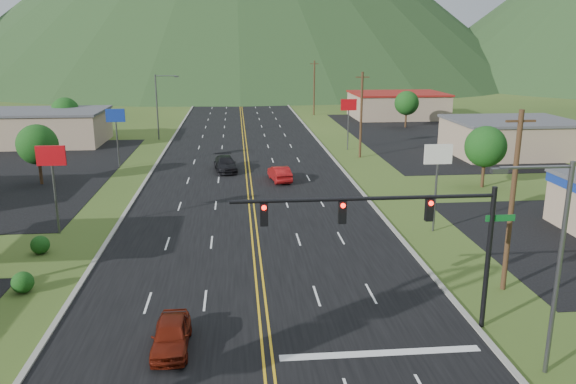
{
  "coord_description": "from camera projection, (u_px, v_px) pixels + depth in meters",
  "views": [
    {
      "loc": [
        -1.14,
        -9.62,
        13.37
      ],
      "look_at": [
        1.93,
        23.22,
        4.5
      ],
      "focal_mm": 35.0,
      "sensor_mm": 36.0,
      "label": 1
    }
  ],
  "objects": [
    {
      "name": "traffic_signal",
      "position": [
        407.0,
        224.0,
        25.47
      ],
      "size": [
        13.1,
        0.43,
        7.0
      ],
      "color": "black",
      "rests_on": "ground"
    },
    {
      "name": "streetlight_east",
      "position": [
        553.0,
        256.0,
        22.09
      ],
      "size": [
        3.28,
        0.25,
        9.0
      ],
      "color": "#59595E",
      "rests_on": "ground"
    },
    {
      "name": "streetlight_west",
      "position": [
        159.0,
        102.0,
        77.73
      ],
      "size": [
        3.28,
        0.25,
        9.0
      ],
      "color": "#59595E",
      "rests_on": "ground"
    },
    {
      "name": "building_west_far",
      "position": [
        35.0,
        127.0,
        75.11
      ],
      "size": [
        18.4,
        11.4,
        4.5
      ],
      "color": "#A0866F",
      "rests_on": "ground"
    },
    {
      "name": "building_east_mid",
      "position": [
        510.0,
        137.0,
        68.01
      ],
      "size": [
        14.4,
        11.4,
        4.3
      ],
      "color": "#A0866F",
      "rests_on": "ground"
    },
    {
      "name": "building_east_far",
      "position": [
        397.0,
        105.0,
        101.28
      ],
      "size": [
        16.4,
        12.4,
        4.5
      ],
      "color": "#A0866F",
      "rests_on": "ground"
    },
    {
      "name": "pole_sign_west_a",
      "position": [
        52.0,
        165.0,
        39.1
      ],
      "size": [
        2.0,
        0.18,
        6.4
      ],
      "color": "#59595E",
      "rests_on": "ground"
    },
    {
      "name": "pole_sign_west_b",
      "position": [
        116.0,
        121.0,
        60.25
      ],
      "size": [
        2.0,
        0.18,
        6.4
      ],
      "color": "#59595E",
      "rests_on": "ground"
    },
    {
      "name": "pole_sign_east_a",
      "position": [
        438.0,
        163.0,
        39.6
      ],
      "size": [
        2.0,
        0.18,
        6.4
      ],
      "color": "#59595E",
      "rests_on": "ground"
    },
    {
      "name": "pole_sign_east_b",
      "position": [
        349.0,
        110.0,
        70.36
      ],
      "size": [
        2.0,
        0.18,
        6.4
      ],
      "color": "#59595E",
      "rests_on": "ground"
    },
    {
      "name": "tree_west_a",
      "position": [
        37.0,
        145.0,
        53.28
      ],
      "size": [
        3.84,
        3.84,
        5.82
      ],
      "color": "#382314",
      "rests_on": "ground"
    },
    {
      "name": "tree_west_b",
      "position": [
        65.0,
        111.0,
        78.8
      ],
      "size": [
        3.84,
        3.84,
        5.82
      ],
      "color": "#382314",
      "rests_on": "ground"
    },
    {
      "name": "tree_east_a",
      "position": [
        486.0,
        147.0,
        52.24
      ],
      "size": [
        3.84,
        3.84,
        5.82
      ],
      "color": "#382314",
      "rests_on": "ground"
    },
    {
      "name": "tree_east_b",
      "position": [
        407.0,
        103.0,
        89.14
      ],
      "size": [
        3.84,
        3.84,
        5.82
      ],
      "color": "#382314",
      "rests_on": "ground"
    },
    {
      "name": "utility_pole_a",
      "position": [
        512.0,
        201.0,
        30.01
      ],
      "size": [
        1.6,
        0.28,
        10.0
      ],
      "color": "#382314",
      "rests_on": "ground"
    },
    {
      "name": "utility_pole_b",
      "position": [
        361.0,
        114.0,
        65.58
      ],
      "size": [
        1.6,
        0.28,
        10.0
      ],
      "color": "#382314",
      "rests_on": "ground"
    },
    {
      "name": "utility_pole_c",
      "position": [
        314.0,
        87.0,
        104.04
      ],
      "size": [
        1.6,
        0.28,
        10.0
      ],
      "color": "#382314",
      "rests_on": "ground"
    },
    {
      "name": "utility_pole_d",
      "position": [
        293.0,
        75.0,
        142.5
      ],
      "size": [
        1.6,
        0.28,
        10.0
      ],
      "color": "#382314",
      "rests_on": "ground"
    },
    {
      "name": "car_red_near",
      "position": [
        171.0,
        336.0,
        24.99
      ],
      "size": [
        1.65,
        4.04,
        1.37
      ],
      "primitive_type": "imported",
      "rotation": [
        0.0,
        0.0,
        0.01
      ],
      "color": "#66180B",
      "rests_on": "ground"
    },
    {
      "name": "car_dark_mid",
      "position": [
        225.0,
        164.0,
        59.5
      ],
      "size": [
        2.75,
        5.46,
        1.52
      ],
      "primitive_type": "imported",
      "rotation": [
        0.0,
        0.0,
        0.12
      ],
      "color": "black",
      "rests_on": "ground"
    },
    {
      "name": "car_red_far",
      "position": [
        280.0,
        174.0,
        55.29
      ],
      "size": [
        2.23,
        4.71,
        1.49
      ],
      "primitive_type": "imported",
      "rotation": [
        0.0,
        0.0,
        3.29
      ],
      "color": "#9D1112",
      "rests_on": "ground"
    }
  ]
}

